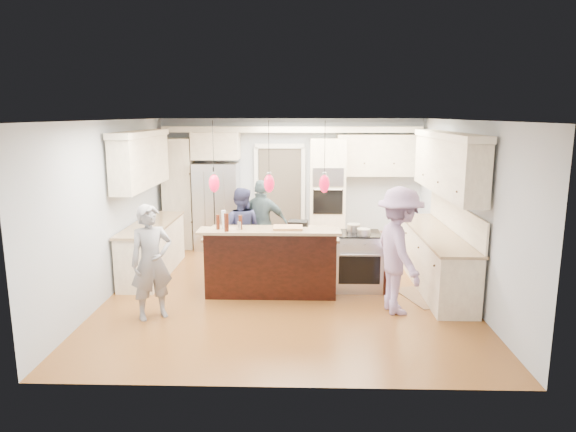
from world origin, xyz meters
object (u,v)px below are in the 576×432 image
Objects in this scene: refrigerator at (217,206)px; person_bar_end at (152,262)px; kitchen_island at (272,260)px; island_range at (359,261)px; person_far_left at (241,230)px.

refrigerator reaches higher than person_bar_end.
kitchen_island is 1.41m from island_range.
kitchen_island is 2.04m from person_bar_end.
person_far_left is (-2.02, 0.90, 0.30)m from island_range.
person_bar_end is (-2.99, -1.32, 0.34)m from island_range.
person_bar_end is at bearing 75.07° from person_far_left.
person_far_left is at bearing 122.29° from kitchen_island.
island_range is (1.41, 0.08, -0.03)m from kitchen_island.
island_range is 2.24m from person_far_left.
person_bar_end is (-1.58, -1.25, 0.31)m from kitchen_island.
person_bar_end is at bearing -156.12° from island_range.
refrigerator is 3.71m from island_range.
island_range is at bearing 164.56° from person_far_left.
kitchen_island is at bearing -176.91° from island_range.
person_far_left reaches higher than island_range.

